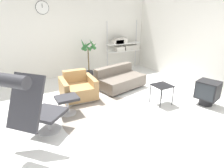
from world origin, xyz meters
TOP-DOWN VIEW (x-y plane):
  - ground_plane at (0.00, 0.00)m, footprint 12.00×12.00m
  - wall_back at (-0.00, 2.84)m, footprint 12.00×0.09m
  - wall_right at (2.95, 0.00)m, footprint 0.06×12.00m
  - round_rug at (-0.11, -0.30)m, footprint 1.98×1.98m
  - lounge_chair at (-1.61, -0.47)m, footprint 1.13×1.10m
  - ottoman at (-0.84, 0.24)m, footprint 0.47×0.40m
  - armchair_red at (-0.37, 0.88)m, footprint 0.88×0.84m
  - couch_low at (0.93, 1.03)m, footprint 1.47×1.08m
  - side_table at (1.28, -0.36)m, footprint 0.41×0.41m
  - crt_television at (2.20, -0.91)m, footprint 0.53×0.57m
  - potted_plant at (0.51, 2.28)m, footprint 0.51×0.56m
  - shelf_unit at (1.96, 2.53)m, footprint 1.29×0.28m

SIDE VIEW (x-z plane):
  - ground_plane at x=0.00m, z-range 0.00..0.00m
  - round_rug at x=-0.11m, z-range 0.00..0.01m
  - couch_low at x=0.93m, z-range -0.07..0.53m
  - armchair_red at x=-0.37m, z-range -0.08..0.60m
  - ottoman at x=-0.84m, z-range 0.09..0.49m
  - crt_television at x=2.20m, z-range 0.04..0.63m
  - side_table at x=1.28m, z-range 0.18..0.67m
  - potted_plant at x=0.51m, z-range 0.00..1.33m
  - lounge_chair at x=-1.61m, z-range 0.09..1.40m
  - shelf_unit at x=1.96m, z-range 0.04..1.81m
  - wall_right at x=2.95m, z-range 0.00..2.80m
  - wall_back at x=0.00m, z-range 0.00..2.80m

